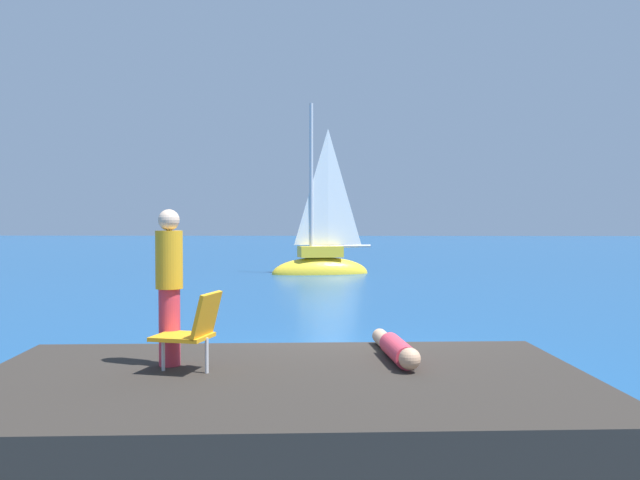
# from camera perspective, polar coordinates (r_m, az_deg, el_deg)

# --- Properties ---
(ground_plane) EXTENTS (160.00, 160.00, 0.00)m
(ground_plane) POSITION_cam_1_polar(r_m,az_deg,el_deg) (10.12, 1.62, -10.37)
(ground_plane) COLOR navy
(shore_ledge) EXTENTS (6.21, 4.01, 0.60)m
(shore_ledge) POSITION_cam_1_polar(r_m,az_deg,el_deg) (6.89, -2.99, -13.58)
(shore_ledge) COLOR #2D2823
(shore_ledge) RESTS_ON ground
(boulder_seaward) EXTENTS (1.52, 1.56, 0.76)m
(boulder_seaward) POSITION_cam_1_polar(r_m,az_deg,el_deg) (9.09, -12.44, -11.81)
(boulder_seaward) COLOR #302521
(boulder_seaward) RESTS_ON ground
(boulder_inland) EXTENTS (1.70, 1.39, 1.19)m
(boulder_inland) POSITION_cam_1_polar(r_m,az_deg,el_deg) (9.16, -17.86, -11.75)
(boulder_inland) COLOR #2D291F
(boulder_inland) RESTS_ON ground
(sailboat_near) EXTENTS (4.01, 2.18, 7.27)m
(sailboat_near) POSITION_cam_1_polar(r_m,az_deg,el_deg) (26.91, 0.07, -1.97)
(sailboat_near) COLOR yellow
(sailboat_near) RESTS_ON ground
(person_sunbather) EXTENTS (0.41, 1.76, 0.25)m
(person_sunbather) POSITION_cam_1_polar(r_m,az_deg,el_deg) (7.62, 6.26, -8.90)
(person_sunbather) COLOR #DB384C
(person_sunbather) RESTS_ON shore_ledge
(person_standing) EXTENTS (0.28, 0.28, 1.62)m
(person_standing) POSITION_cam_1_polar(r_m,az_deg,el_deg) (7.32, -12.34, -3.44)
(person_standing) COLOR #DB384C
(person_standing) RESTS_ON shore_ledge
(beach_chair) EXTENTS (0.68, 0.59, 0.80)m
(beach_chair) POSITION_cam_1_polar(r_m,az_deg,el_deg) (6.99, -10.44, -7.16)
(beach_chair) COLOR orange
(beach_chair) RESTS_ON shore_ledge
(marker_buoy) EXTENTS (0.56, 0.56, 1.13)m
(marker_buoy) POSITION_cam_1_polar(r_m,az_deg,el_deg) (32.20, -12.89, -2.10)
(marker_buoy) COLOR red
(marker_buoy) RESTS_ON ground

